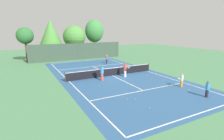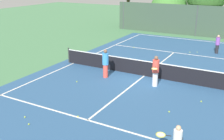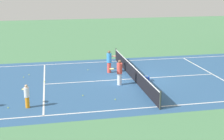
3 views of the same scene
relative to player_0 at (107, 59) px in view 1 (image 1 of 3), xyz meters
name	(u,v)px [view 1 (image 1 of 3)]	position (x,y,z in m)	size (l,w,h in m)	color
ground_plane	(112,76)	(-3.10, -7.85, -0.78)	(80.00, 80.00, 0.00)	#4C8456
court_surface	(112,76)	(-3.10, -7.85, -0.78)	(13.00, 25.00, 0.01)	#2D5684
tennis_net	(112,72)	(-3.10, -7.85, -0.27)	(11.90, 0.10, 1.10)	#333833
perimeter_fence	(78,51)	(-3.10, 6.15, 0.82)	(18.00, 0.12, 3.20)	#384C3D
tree_0	(74,37)	(-2.93, 9.09, 3.52)	(4.56, 4.56, 6.59)	brown
tree_1	(94,31)	(2.49, 11.40, 4.63)	(4.26, 3.78, 7.98)	brown
tree_2	(51,33)	(-7.39, 10.10, 4.34)	(4.59, 4.59, 7.68)	brown
tree_3	(25,36)	(-12.06, 8.33, 3.84)	(2.94, 2.94, 6.15)	brown
player_0	(107,59)	(0.00, 0.00, 0.00)	(0.32, 0.32, 1.52)	#232328
player_1	(125,70)	(-1.94, -9.11, 0.14)	(0.52, 0.96, 1.78)	silver
player_2	(102,73)	(-5.14, -9.22, 0.14)	(0.78, 0.89, 1.78)	#E54C3F
player_3	(182,80)	(1.01, -15.13, -0.06)	(0.88, 0.49, 1.38)	orange
player_4	(207,89)	(0.67, -18.14, -0.05)	(0.31, 0.31, 1.43)	#232328
ball_crate	(114,72)	(-2.41, -7.02, -0.60)	(0.44, 0.37, 0.43)	blue
tennis_ball_0	(127,99)	(-5.67, -15.40, -0.75)	(0.07, 0.07, 0.07)	#CCE533
tennis_ball_1	(136,99)	(-5.06, -15.76, -0.75)	(0.07, 0.07, 0.07)	#CCE533
tennis_ball_2	(150,80)	(-0.23, -11.83, -0.75)	(0.07, 0.07, 0.07)	#CCE533
tennis_ball_3	(138,91)	(-3.65, -14.22, -0.75)	(0.07, 0.07, 0.07)	#CCE533
tennis_ball_4	(189,90)	(0.92, -16.21, -0.75)	(0.07, 0.07, 0.07)	#CCE533
tennis_ball_5	(150,108)	(-5.08, -17.58, -0.75)	(0.07, 0.07, 0.07)	#CCE533
tennis_ball_6	(71,69)	(-6.73, -1.53, -0.75)	(0.07, 0.07, 0.07)	#CCE533
tennis_ball_7	(147,75)	(0.83, -9.99, -0.75)	(0.07, 0.07, 0.07)	#CCE533
tennis_ball_8	(100,64)	(-1.44, -0.52, -0.75)	(0.07, 0.07, 0.07)	#CCE533
tennis_ball_9	(99,85)	(-6.20, -10.78, -0.75)	(0.07, 0.07, 0.07)	#CCE533
tennis_ball_10	(98,65)	(-1.95, -0.84, -0.75)	(0.07, 0.07, 0.07)	#CCE533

